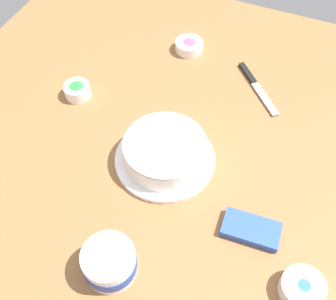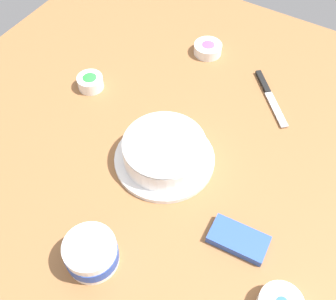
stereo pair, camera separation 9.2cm
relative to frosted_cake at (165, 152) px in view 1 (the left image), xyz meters
The scene contains 8 objects.
ground_plane 0.05m from the frosted_cake, 106.29° to the right, with size 1.54×1.54×0.00m, color #936038.
frosted_cake is the anchor object (origin of this frame).
frosting_tub 0.32m from the frosted_cake, 91.19° to the left, with size 0.12×0.12×0.08m.
spreading_knife 0.40m from the frosted_cake, 110.81° to the right, with size 0.17×0.19×0.01m.
sprinkle_bowl_rainbow 0.47m from the frosted_cake, 76.85° to the right, with size 0.09×0.09×0.04m.
sprinkle_bowl_blue 0.46m from the frosted_cake, 153.05° to the left, with size 0.10×0.10×0.04m.
sprinkle_bowl_green 0.36m from the frosted_cake, 19.87° to the right, with size 0.08×0.08×0.04m.
candy_box_lower 0.30m from the frosted_cake, 157.55° to the left, with size 0.14×0.07×0.02m, color #2D51B2.
Camera 1 is at (-0.25, 0.61, 0.92)m, focal length 44.31 mm.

